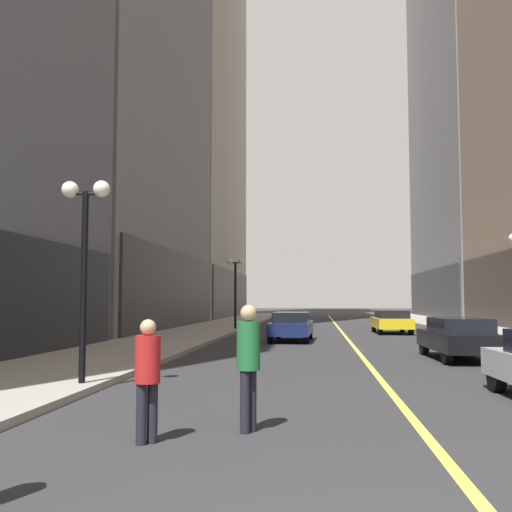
% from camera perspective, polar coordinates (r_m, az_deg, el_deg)
% --- Properties ---
extents(ground_plane, '(200.00, 200.00, 0.00)m').
position_cam_1_polar(ground_plane, '(38.45, 8.05, -7.00)').
color(ground_plane, '#2D2D30').
extents(sidewalk_left, '(4.50, 78.00, 0.15)m').
position_cam_1_polar(sidewalk_left, '(39.01, -4.24, -6.88)').
color(sidewalk_left, '#9E9991').
rests_on(sidewalk_left, ground).
extents(sidewalk_right, '(4.50, 78.00, 0.15)m').
position_cam_1_polar(sidewalk_right, '(39.64, 20.14, -6.60)').
color(sidewalk_right, '#9E9991').
rests_on(sidewalk_right, ground).
extents(lane_centre_stripe, '(0.16, 70.00, 0.01)m').
position_cam_1_polar(lane_centre_stripe, '(38.45, 8.05, -7.00)').
color(lane_centre_stripe, '#E5D64C').
rests_on(lane_centre_stripe, ground).
extents(car_black, '(1.87, 4.46, 1.32)m').
position_cam_1_polar(car_black, '(20.01, 18.86, -7.35)').
color(car_black, black).
rests_on(car_black, ground).
extents(car_navy, '(1.98, 4.58, 1.32)m').
position_cam_1_polar(car_navy, '(27.56, 3.41, -6.65)').
color(car_navy, '#141E4C').
rests_on(car_navy, ground).
extents(car_yellow, '(1.96, 4.20, 1.32)m').
position_cam_1_polar(car_yellow, '(34.48, 12.87, -6.07)').
color(car_yellow, yellow).
rests_on(car_yellow, ground).
extents(pedestrian_in_green_parka, '(0.47, 0.47, 1.81)m').
position_cam_1_polar(pedestrian_in_green_parka, '(8.65, -0.74, -9.66)').
color(pedestrian_in_green_parka, black).
rests_on(pedestrian_in_green_parka, ground).
extents(pedestrian_in_red_jacket, '(0.48, 0.48, 1.63)m').
position_cam_1_polar(pedestrian_in_red_jacket, '(8.12, -10.37, -10.81)').
color(pedestrian_in_red_jacket, black).
rests_on(pedestrian_in_red_jacket, ground).
extents(street_lamp_left_near, '(1.06, 0.36, 4.43)m').
position_cam_1_polar(street_lamp_left_near, '(13.17, -16.10, 1.92)').
color(street_lamp_left_near, black).
rests_on(street_lamp_left_near, ground).
extents(street_lamp_left_far, '(1.06, 0.36, 4.43)m').
position_cam_1_polar(street_lamp_left_far, '(36.33, -1.99, -2.07)').
color(street_lamp_left_far, black).
rests_on(street_lamp_left_far, ground).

